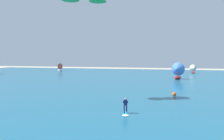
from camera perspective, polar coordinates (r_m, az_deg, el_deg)
ocean at (r=56.17m, az=7.17°, el=-2.54°), size 160.00×90.00×0.10m
kitesurfer at (r=22.00m, az=3.77°, el=-10.60°), size 0.89×2.02×1.67m
sailboat_heeled_over at (r=57.65m, az=17.79°, el=-0.16°), size 4.01×4.52×5.08m
sailboat_mid_right at (r=89.88m, az=-14.55°, el=0.82°), size 3.30×2.96×3.72m
sailboat_mid_left at (r=80.72m, az=21.86°, el=0.32°), size 2.75×3.18×3.61m
marker_buoy at (r=32.91m, az=17.01°, el=-6.46°), size 0.65×0.65×0.65m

